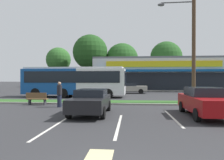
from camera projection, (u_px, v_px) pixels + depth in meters
name	position (u px, v px, depth m)	size (l,w,h in m)	color
grass_median	(128.00, 102.00, 17.43)	(56.00, 2.20, 0.12)	#2D5B23
curb_lip	(128.00, 104.00, 16.21)	(56.00, 0.24, 0.12)	gray
parking_stripe_0	(55.00, 126.00, 9.09)	(0.12, 4.80, 0.01)	silver
parking_stripe_1	(119.00, 125.00, 9.27)	(0.12, 4.80, 0.01)	silver
parking_stripe_2	(172.00, 118.00, 10.96)	(0.12, 4.80, 0.01)	silver
lot_arrow	(98.00, 160.00, 5.25)	(0.70, 1.60, 0.01)	beige
storefront_building	(159.00, 74.00, 37.95)	(22.28, 11.54, 5.53)	beige
tree_far_left	(58.00, 60.00, 51.77)	(5.99, 5.99, 9.62)	#473323
tree_left	(90.00, 52.00, 48.00)	(7.88, 7.88, 11.98)	#473323
tree_mid_left	(122.00, 59.00, 48.91)	(7.43, 7.43, 10.18)	#473323
tree_mid	(166.00, 57.00, 47.27)	(7.05, 7.05, 10.31)	#473323
utility_pole	(192.00, 29.00, 16.99)	(3.03, 2.40, 11.41)	#4C3826
city_bus	(74.00, 81.00, 23.00)	(11.16, 2.92, 3.25)	#144793
bus_stop_bench	(37.00, 98.00, 16.18)	(1.60, 0.45, 0.95)	brown
car_0	(130.00, 88.00, 28.74)	(4.47, 1.94, 1.42)	#9E998C
car_1	(91.00, 101.00, 12.04)	(1.97, 4.40, 1.41)	black
car_3	(54.00, 88.00, 29.21)	(4.51, 1.94, 1.42)	navy
car_4	(205.00, 101.00, 11.32)	(1.95, 4.73, 1.55)	maroon
pedestrian_near_bench	(59.00, 94.00, 14.99)	(0.36, 0.36, 1.80)	#1E2338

